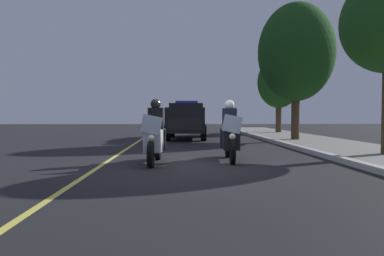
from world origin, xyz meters
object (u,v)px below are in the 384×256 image
cyclist_background (226,121)px  tree_far_back (296,53)px  police_motorcycle_lead_left (155,137)px  police_suv (187,119)px  police_motorcycle_lead_right (230,136)px  tree_behind_suv (279,82)px

cyclist_background → tree_far_back: size_ratio=0.27×
police_motorcycle_lead_left → police_suv: bearing=173.7°
police_motorcycle_lead_right → tree_far_back: tree_far_back is taller
cyclist_background → tree_behind_suv: bearing=86.3°
tree_far_back → tree_behind_suv: bearing=170.2°
tree_behind_suv → police_motorcycle_lead_left: bearing=-27.5°
police_suv → cyclist_background: bearing=151.2°
cyclist_background → tree_behind_suv: size_ratio=0.34×
police_motorcycle_lead_left → tree_behind_suv: (-14.48, 7.53, 2.83)m
tree_far_back → police_suv: bearing=-110.7°
tree_far_back → police_motorcycle_lead_left: bearing=-40.2°
police_motorcycle_lead_right → police_suv: police_suv is taller
cyclist_background → tree_far_back: 8.37m
police_motorcycle_lead_right → police_motorcycle_lead_left: bearing=-76.1°
police_suv → cyclist_background: size_ratio=2.84×
police_motorcycle_lead_right → tree_far_back: 8.91m
police_motorcycle_lead_left → tree_far_back: 10.43m
police_motorcycle_lead_right → tree_behind_suv: tree_behind_suv is taller
police_motorcycle_lead_right → tree_behind_suv: size_ratio=0.41×
police_suv → tree_behind_suv: 8.55m
police_motorcycle_lead_left → police_motorcycle_lead_right: 2.14m
cyclist_background → police_motorcycle_lead_right: bearing=-7.5°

